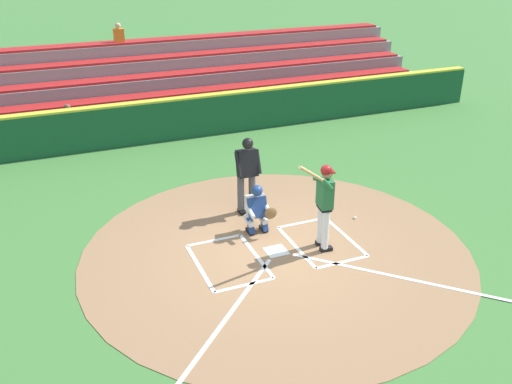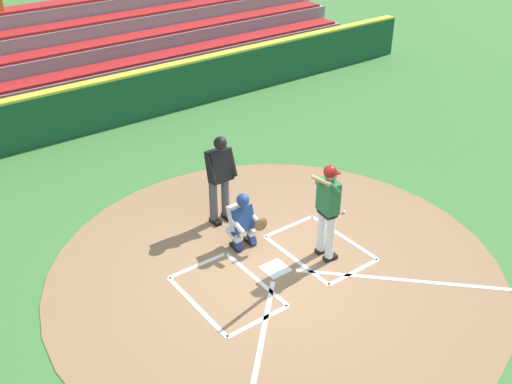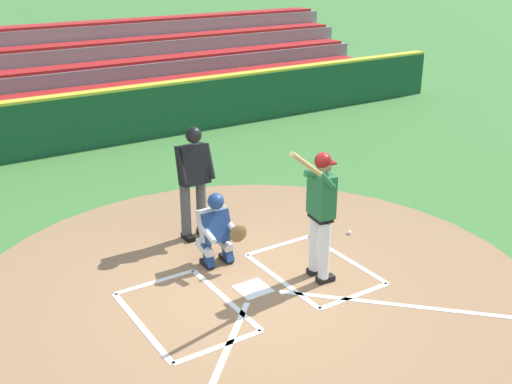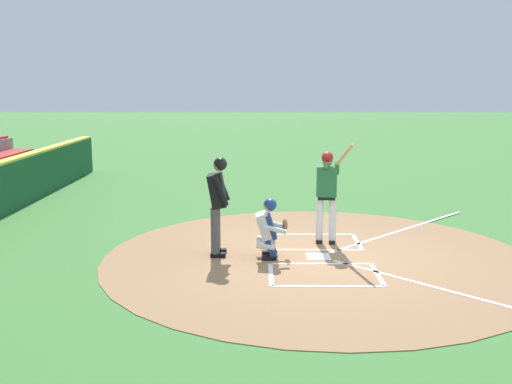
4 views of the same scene
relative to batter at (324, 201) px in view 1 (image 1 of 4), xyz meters
The scene contains 9 objects.
ground_plane 1.46m from the batter, 14.85° to the right, with size 120.00×120.00×0.00m, color #427A38.
dirt_circle 1.46m from the batter, 14.85° to the right, with size 8.00×8.00×0.01m, color #99704C.
home_plate_and_chalk 1.56m from the batter, 34.15° to the left, with size 7.93×4.91×0.01m.
batter is the anchor object (origin of this frame).
catcher 1.60m from the batter, 50.26° to the right, with size 0.59×0.60×1.13m.
plate_umpire 2.28m from the batter, 68.63° to the right, with size 0.58×0.40×1.86m.
baseball 1.91m from the batter, 146.86° to the right, with size 0.07×0.07×0.07m, color white.
backstop_wall 7.82m from the batter, 83.14° to the right, with size 22.00×0.36×1.31m.
bleacher_stand 11.05m from the batter, 85.14° to the right, with size 20.00×4.25×3.00m.
Camera 1 is at (4.22, 9.12, 6.09)m, focal length 39.67 mm.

